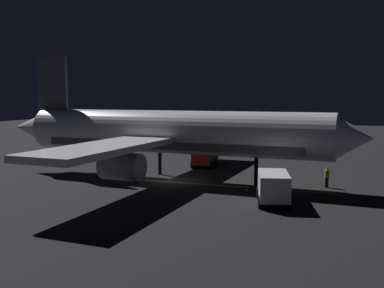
{
  "coord_description": "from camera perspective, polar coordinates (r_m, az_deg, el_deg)",
  "views": [
    {
      "loc": [
        36.99,
        16.02,
        7.8
      ],
      "look_at": [
        0.0,
        2.0,
        3.5
      ],
      "focal_mm": 40.72,
      "sensor_mm": 36.0,
      "label": 1
    }
  ],
  "objects": [
    {
      "name": "airliner",
      "position": [
        40.71,
        -3.41,
        1.34
      ],
      "size": [
        32.78,
        36.26,
        11.9
      ],
      "color": "white",
      "rests_on": "ground_plane"
    },
    {
      "name": "catering_truck",
      "position": [
        49.37,
        1.77,
        -1.48
      ],
      "size": [
        6.31,
        2.93,
        2.29
      ],
      "color": "maroon",
      "rests_on": "ground_plane"
    },
    {
      "name": "ground_crew_worker",
      "position": [
        39.42,
        17.24,
        -4.18
      ],
      "size": [
        0.4,
        0.4,
        1.74
      ],
      "color": "black",
      "rests_on": "ground_plane"
    },
    {
      "name": "apron_guide_stripe",
      "position": [
        38.93,
        2.35,
        -5.35
      ],
      "size": [
        0.73,
        21.57,
        0.01
      ],
      "primitive_type": "cube",
      "rotation": [
        0.0,
        0.0,
        0.02
      ],
      "color": "gold",
      "rests_on": "ground_plane"
    },
    {
      "name": "traffic_cone_near_right",
      "position": [
        36.48,
        7.21,
        -5.79
      ],
      "size": [
        0.5,
        0.5,
        0.55
      ],
      "color": "#EA590F",
      "rests_on": "ground_plane"
    },
    {
      "name": "traffic_cone_near_left",
      "position": [
        41.66,
        10.93,
        -4.35
      ],
      "size": [
        0.5,
        0.5,
        0.55
      ],
      "color": "#EA590F",
      "rests_on": "ground_plane"
    },
    {
      "name": "ground_plane",
      "position": [
        41.08,
        -2.62,
        -4.89
      ],
      "size": [
        180.0,
        180.0,
        0.2
      ],
      "primitive_type": "cube",
      "color": "black"
    },
    {
      "name": "baggage_truck",
      "position": [
        33.15,
        10.54,
        -5.39
      ],
      "size": [
        6.47,
        3.56,
        2.28
      ],
      "color": "silver",
      "rests_on": "ground_plane"
    }
  ]
}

